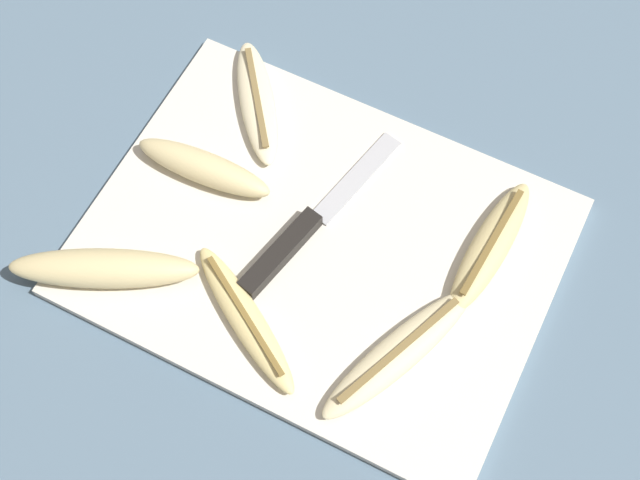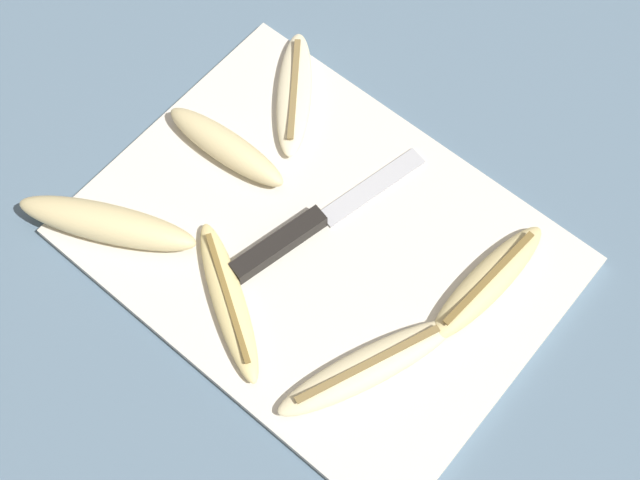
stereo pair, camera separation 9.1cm
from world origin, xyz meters
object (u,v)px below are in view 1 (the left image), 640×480
at_px(banana_cream_curved, 398,353).
at_px(banana_bright_far, 257,102).
at_px(banana_spotted_left, 490,246).
at_px(banana_mellow_near, 104,268).
at_px(banana_ripe_center, 204,168).
at_px(banana_golden_short, 246,318).
at_px(knife, 294,239).

xyz_separation_m(banana_cream_curved, banana_bright_far, (-0.26, 0.20, -0.00)).
bearing_deg(banana_spotted_left, banana_mellow_near, -149.18).
xyz_separation_m(banana_ripe_center, banana_mellow_near, (-0.03, -0.15, 0.00)).
relative_size(banana_ripe_center, banana_cream_curved, 0.81).
relative_size(banana_ripe_center, banana_spotted_left, 0.92).
height_order(banana_cream_curved, banana_golden_short, same).
relative_size(banana_spotted_left, banana_golden_short, 1.00).
distance_m(banana_cream_curved, banana_bright_far, 0.33).
relative_size(banana_cream_curved, banana_spotted_left, 1.14).
bearing_deg(banana_ripe_center, banana_bright_far, 85.28).
distance_m(banana_golden_short, banana_bright_far, 0.26).
height_order(banana_ripe_center, banana_mellow_near, banana_mellow_near).
distance_m(banana_ripe_center, banana_mellow_near, 0.15).
height_order(banana_cream_curved, banana_mellow_near, banana_mellow_near).
xyz_separation_m(knife, banana_spotted_left, (0.18, 0.08, 0.00)).
height_order(banana_ripe_center, banana_bright_far, banana_ripe_center).
bearing_deg(banana_cream_curved, banana_spotted_left, 75.97).
xyz_separation_m(knife, banana_ripe_center, (-0.12, 0.03, 0.01)).
bearing_deg(banana_spotted_left, knife, -156.02).
relative_size(banana_cream_curved, banana_bright_far, 1.25).
distance_m(banana_cream_curved, banana_spotted_left, 0.15).
bearing_deg(banana_golden_short, knife, 88.93).
bearing_deg(banana_golden_short, banana_ripe_center, 133.40).
xyz_separation_m(banana_mellow_near, banana_bright_far, (0.04, 0.25, -0.01)).
bearing_deg(banana_golden_short, banana_bright_far, 115.99).
xyz_separation_m(banana_golden_short, banana_mellow_near, (-0.15, -0.02, 0.01)).
relative_size(banana_spotted_left, banana_mellow_near, 0.89).
xyz_separation_m(knife, banana_bright_far, (-0.11, 0.13, 0.00)).
distance_m(knife, banana_bright_far, 0.17).
bearing_deg(banana_bright_far, knife, -48.83).
xyz_separation_m(banana_spotted_left, banana_mellow_near, (-0.34, -0.20, 0.01)).
height_order(banana_spotted_left, banana_mellow_near, banana_mellow_near).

